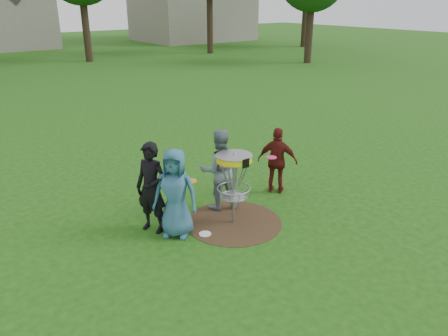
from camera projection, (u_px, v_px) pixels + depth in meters
ground at (234, 222)px, 8.18m from camera, size 100.00×100.00×0.00m
dirt_patch at (234, 222)px, 8.18m from camera, size 1.80×1.80×0.01m
player_blue at (175, 193)px, 7.48m from camera, size 0.90×0.92×1.60m
player_black at (151, 188)px, 7.62m from camera, size 0.62×0.72×1.65m
player_grey at (219, 170)px, 8.48m from camera, size 0.96×0.86×1.62m
player_maroon at (277, 161)px, 9.21m from camera, size 0.79×0.88×1.43m
disc_on_grass at (205, 234)px, 7.75m from camera, size 0.22×0.22×0.02m
disc_golf_basket at (234, 172)px, 7.81m from camera, size 0.66×0.67×1.38m
held_discs at (216, 170)px, 8.06m from camera, size 2.62×0.55×0.15m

